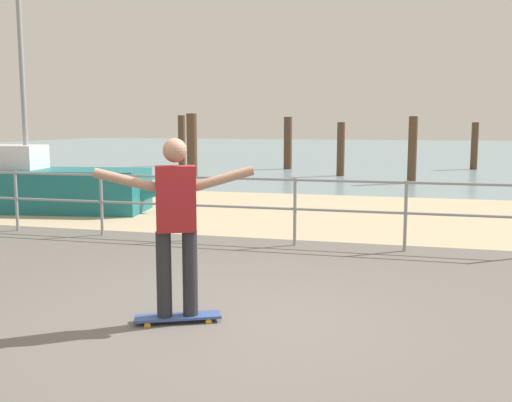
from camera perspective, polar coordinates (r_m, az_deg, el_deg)
The scene contains 13 objects.
ground_plane at distance 4.74m, azimuth -6.97°, elevation -15.70°, with size 24.00×10.00×0.04m, color #605B56.
beach_strip at distance 12.30m, azimuth 6.84°, elevation -1.21°, with size 24.00×6.00×0.04m, color tan.
sea_surface at distance 40.12m, azimuth 12.32°, elevation 4.76°, with size 72.00×50.00×0.04m, color #75939E.
railing_fence at distance 9.63m, azimuth -10.56°, elevation 0.48°, with size 11.40×0.05×1.05m.
sailboat at distance 13.15m, azimuth -19.45°, elevation 1.26°, with size 5.06×2.03×4.43m.
skateboard at distance 5.65m, azimuth -7.58°, elevation -11.08°, with size 0.81×0.51×0.08m.
skateboarder at distance 5.42m, azimuth -7.76°, elevation -1.53°, with size 1.35×0.68×1.65m.
groyne_post_0 at distance 25.74m, azimuth -7.20°, elevation 5.81°, with size 0.32×0.32×2.18m, color #513826.
groyne_post_1 at distance 20.10m, azimuth -6.23°, elevation 5.33°, with size 0.35×0.35×2.18m, color #513826.
groyne_post_2 at distance 23.70m, azimuth 3.11°, elevation 5.60°, with size 0.33×0.33×2.10m, color #513826.
groyne_post_3 at distance 20.78m, azimuth 8.22°, elevation 4.97°, with size 0.27×0.27×1.89m, color #513826.
groyne_post_4 at distance 18.68m, azimuth 14.92°, elevation 4.77°, with size 0.27×0.27×2.06m, color #513826.
groyne_post_5 at distance 25.01m, azimuth 20.41°, elevation 5.00°, with size 0.27×0.27×1.89m, color #513826.
Camera 1 is at (1.63, -5.04, 1.87)m, focal length 41.29 mm.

